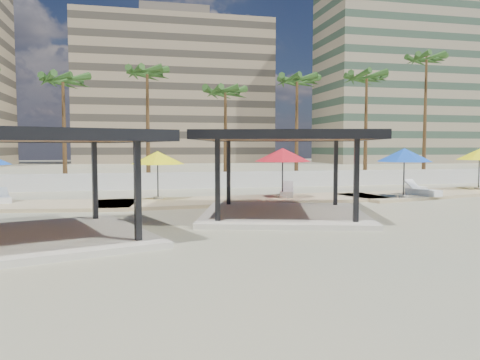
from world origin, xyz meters
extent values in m
plane|color=tan|center=(0.00, 0.00, 0.00)|extent=(200.00, 200.00, 0.00)
cube|color=#C6B284|center=(2.00, 7.00, 0.06)|extent=(16.24, 5.11, 0.24)
cube|color=#C6B284|center=(16.00, 8.50, 0.06)|extent=(16.49, 7.75, 0.24)
cube|color=silver|center=(0.00, 16.00, 0.60)|extent=(56.00, 0.30, 1.20)
cube|color=#847259|center=(4.00, 78.00, 14.00)|extent=(38.00, 16.00, 28.00)
cube|color=#595147|center=(4.00, 78.00, 29.20)|extent=(13.30, 9.60, 2.40)
cube|color=gray|center=(48.00, 66.00, 17.00)|extent=(32.00, 15.00, 34.00)
cube|color=beige|center=(2.24, 1.33, 0.10)|extent=(8.53, 8.53, 0.21)
cube|color=black|center=(-0.99, -0.46, 1.78)|extent=(0.23, 0.23, 3.14)
cube|color=black|center=(0.45, 4.56, 1.78)|extent=(0.23, 0.23, 3.14)
cube|color=black|center=(4.03, -1.90, 1.78)|extent=(0.23, 0.23, 3.14)
cube|color=black|center=(5.47, 3.12, 1.78)|extent=(0.23, 0.23, 3.14)
cube|color=brown|center=(2.24, 1.33, 3.49)|extent=(8.79, 8.79, 0.29)
cube|color=black|center=(1.26, -2.09, 3.49)|extent=(6.97, 2.11, 0.36)
cube|color=black|center=(3.22, 4.75, 3.49)|extent=(6.97, 2.11, 0.36)
cube|color=black|center=(-1.18, 2.31, 3.49)|extent=(2.11, 6.97, 0.36)
cube|color=black|center=(5.65, 0.35, 3.49)|extent=(2.11, 6.97, 0.36)
cube|color=beige|center=(-7.19, -2.01, 0.10)|extent=(8.42, 8.42, 0.20)
cube|color=black|center=(-4.00, -3.59, 1.71)|extent=(0.23, 0.23, 3.02)
cube|color=black|center=(-5.61, 1.18, 1.71)|extent=(0.23, 0.23, 3.02)
cube|color=brown|center=(-7.19, -2.01, 3.36)|extent=(8.68, 8.68, 0.28)
cube|color=black|center=(-6.10, -5.25, 3.36)|extent=(6.62, 2.33, 0.34)
cube|color=black|center=(-8.29, 1.24, 3.36)|extent=(6.62, 2.33, 0.34)
cube|color=black|center=(-3.95, -0.91, 3.36)|extent=(2.33, 6.62, 0.34)
cylinder|color=beige|center=(-2.82, 8.07, 0.24)|extent=(0.51, 0.51, 0.12)
cylinder|color=#262628|center=(-2.82, 8.07, 1.40)|extent=(0.07, 0.07, 2.44)
cone|color=#FFF911|center=(-2.82, 8.07, 2.45)|extent=(3.50, 3.50, 0.71)
cylinder|color=beige|center=(4.03, 7.02, 0.25)|extent=(0.54, 0.54, 0.13)
cylinder|color=#262628|center=(4.03, 7.02, 1.48)|extent=(0.08, 0.08, 2.60)
cone|color=red|center=(4.03, 7.02, 2.60)|extent=(4.00, 4.00, 0.76)
cylinder|color=beige|center=(10.87, 5.80, 0.24)|extent=(0.54, 0.54, 0.13)
cylinder|color=#262628|center=(10.87, 5.80, 1.48)|extent=(0.08, 0.08, 2.59)
cone|color=blue|center=(10.87, 5.80, 2.59)|extent=(3.31, 3.31, 0.76)
cylinder|color=beige|center=(18.67, 9.20, 0.24)|extent=(0.53, 0.53, 0.13)
cylinder|color=#262628|center=(18.67, 9.20, 1.46)|extent=(0.07, 0.07, 2.56)
cone|color=#FFF911|center=(18.67, 9.20, 2.56)|extent=(3.76, 3.76, 0.75)
cube|color=white|center=(-10.75, 8.32, 0.30)|extent=(1.17, 1.87, 0.25)
cube|color=white|center=(-10.75, 8.32, 0.45)|extent=(1.17, 1.87, 0.05)
cube|color=white|center=(-10.98, 8.97, 0.66)|extent=(0.75, 0.77, 0.45)
cube|color=white|center=(4.58, 7.82, 0.32)|extent=(1.38, 2.15, 0.28)
cube|color=white|center=(4.58, 7.82, 0.50)|extent=(1.38, 2.15, 0.06)
cube|color=white|center=(4.86, 8.56, 0.74)|extent=(0.87, 0.89, 0.52)
cube|color=white|center=(12.62, 6.50, 0.33)|extent=(1.31, 2.25, 0.30)
cube|color=white|center=(12.62, 6.50, 0.51)|extent=(1.31, 2.25, 0.06)
cube|color=white|center=(12.39, 7.30, 0.76)|extent=(0.88, 0.90, 0.54)
cube|color=white|center=(13.91, 9.20, 0.30)|extent=(0.75, 1.81, 0.25)
cube|color=white|center=(13.91, 9.20, 0.45)|extent=(0.75, 1.81, 0.05)
cube|color=white|center=(13.96, 9.89, 0.67)|extent=(0.63, 0.65, 0.45)
cone|color=brown|center=(-9.00, 18.10, 4.02)|extent=(0.36, 0.36, 8.05)
ellipsoid|color=#264D1B|center=(-9.00, 18.10, 7.80)|extent=(3.00, 3.00, 1.80)
cone|color=brown|center=(-3.00, 18.90, 4.46)|extent=(0.36, 0.36, 8.91)
ellipsoid|color=#264D1B|center=(-3.00, 18.90, 8.66)|extent=(3.00, 3.00, 1.80)
cone|color=brown|center=(3.00, 18.40, 3.78)|extent=(0.36, 0.36, 7.56)
ellipsoid|color=#264D1B|center=(3.00, 18.40, 7.31)|extent=(3.00, 3.00, 1.80)
cone|color=brown|center=(9.00, 18.60, 4.32)|extent=(0.36, 0.36, 8.64)
ellipsoid|color=#264D1B|center=(9.00, 18.60, 8.39)|extent=(3.00, 3.00, 1.80)
cone|color=brown|center=(15.00, 18.20, 4.52)|extent=(0.36, 0.36, 9.04)
ellipsoid|color=#264D1B|center=(15.00, 18.20, 8.79)|extent=(3.00, 3.00, 1.80)
cone|color=brown|center=(21.00, 18.80, 5.48)|extent=(0.36, 0.36, 10.95)
ellipsoid|color=#264D1B|center=(21.00, 18.80, 10.70)|extent=(3.00, 3.00, 1.80)
camera|label=1|loc=(-4.11, -17.97, 3.02)|focal=35.00mm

